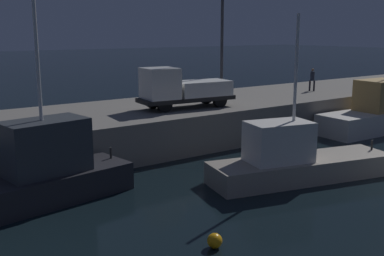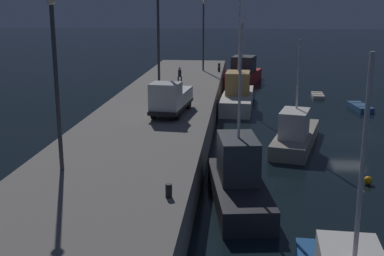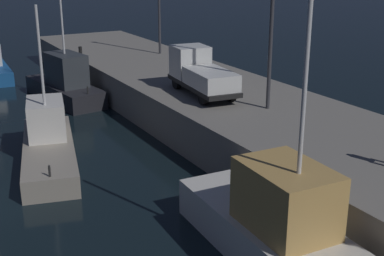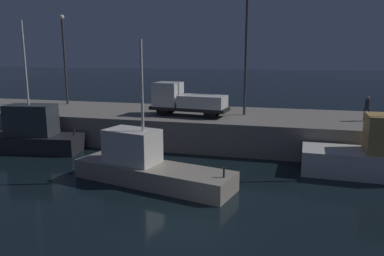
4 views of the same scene
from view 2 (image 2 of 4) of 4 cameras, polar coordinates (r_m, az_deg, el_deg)
ground_plane at (r=41.15m, az=17.51°, el=-0.79°), size 320.00×320.00×0.00m
pier_quay at (r=40.44m, az=-3.71°, el=1.24°), size 61.23×8.67×2.26m
fishing_trawler_red at (r=36.65m, az=11.66°, el=-0.67°), size 9.37×4.48×7.66m
fishing_boat_blue at (r=64.90m, az=5.75°, el=6.13°), size 10.74×5.33×8.41m
fishing_boat_white at (r=49.37m, az=5.19°, el=3.67°), size 10.25×3.31×10.32m
fishing_trawler_green at (r=26.12m, az=5.28°, el=-5.88°), size 8.32×3.65×9.16m
rowboat_white_mid at (r=56.76m, az=14.08°, el=3.61°), size 3.07×1.35×0.40m
dinghy_red_small at (r=51.30m, az=18.53°, el=2.28°), size 4.00×1.89×0.53m
mooring_buoy_near at (r=30.44m, az=19.34°, el=-5.64°), size 0.50×0.50×0.50m
lamp_post_west at (r=24.10m, az=-15.22°, el=6.19°), size 0.44×0.44×8.16m
lamp_post_east at (r=39.91m, az=-3.84°, el=10.36°), size 0.44×0.44×9.16m
lamp_post_central at (r=59.18m, az=1.30°, el=11.07°), size 0.44×0.44×8.09m
utility_truck at (r=35.92m, az=-2.43°, el=3.41°), size 6.13×2.58×2.52m
dockworker at (r=48.80m, az=-1.41°, el=6.04°), size 0.45×0.45×1.77m
bollard_west at (r=20.96m, az=-2.66°, el=-7.10°), size 0.28×0.28×0.58m
bollard_central at (r=58.83m, az=3.08°, el=6.70°), size 0.28×0.28×0.56m
bollard_east at (r=62.40m, az=3.10°, el=7.11°), size 0.28×0.28×0.53m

